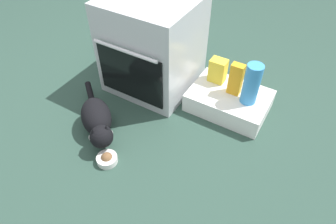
# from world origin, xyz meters

# --- Properties ---
(ground) EXTENTS (8.00, 8.00, 0.00)m
(ground) POSITION_xyz_m (0.00, 0.00, 0.00)
(ground) COLOR #284238
(oven) EXTENTS (0.63, 0.64, 0.72)m
(oven) POSITION_xyz_m (-0.06, 0.50, 0.36)
(oven) COLOR #B7BABF
(oven) RESTS_ON ground
(pantry_cabinet) EXTENTS (0.56, 0.40, 0.15)m
(pantry_cabinet) POSITION_xyz_m (0.58, 0.53, 0.07)
(pantry_cabinet) COLOR white
(pantry_cabinet) RESTS_ON ground
(food_bowl) EXTENTS (0.13, 0.13, 0.07)m
(food_bowl) POSITION_xyz_m (0.11, -0.33, 0.03)
(food_bowl) COLOR white
(food_bowl) RESTS_ON ground
(cat) EXTENTS (0.57, 0.49, 0.22)m
(cat) POSITION_xyz_m (-0.09, -0.16, 0.12)
(cat) COLOR black
(cat) RESTS_ON ground
(juice_carton) EXTENTS (0.09, 0.06, 0.24)m
(juice_carton) POSITION_xyz_m (0.59, 0.54, 0.27)
(juice_carton) COLOR orange
(juice_carton) RESTS_ON pantry_cabinet
(snack_bag) EXTENTS (0.12, 0.09, 0.18)m
(snack_bag) POSITION_xyz_m (0.43, 0.61, 0.24)
(snack_bag) COLOR yellow
(snack_bag) RESTS_ON pantry_cabinet
(water_bottle) EXTENTS (0.11, 0.11, 0.30)m
(water_bottle) POSITION_xyz_m (0.71, 0.51, 0.30)
(water_bottle) COLOR #388CD1
(water_bottle) RESTS_ON pantry_cabinet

